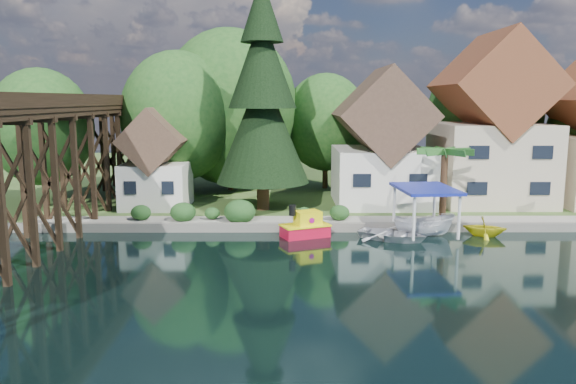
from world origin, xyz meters
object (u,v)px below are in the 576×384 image
at_px(tugboat, 306,227).
at_px(boat_yellow, 485,226).
at_px(house_left, 382,147).
at_px(boat_white_a, 393,233).
at_px(trestle_bridge, 40,158).
at_px(conifer, 262,100).
at_px(boat_canopy, 425,215).
at_px(house_center, 491,131).
at_px(shed, 156,165).
at_px(palm_tree, 445,154).

height_order(tugboat, boat_yellow, tugboat).
xyz_separation_m(house_left, boat_white_a, (-0.92, -10.25, -4.68)).
xyz_separation_m(trestle_bridge, boat_yellow, (28.35, 1.53, -4.63)).
bearing_deg(tugboat, house_left, 55.33).
distance_m(conifer, boat_canopy, 14.81).
height_order(house_center, tugboat, house_center).
bearing_deg(boat_white_a, house_left, 23.13).
xyz_separation_m(trestle_bridge, house_left, (23.00, 10.83, -0.21)).
xyz_separation_m(shed, boat_yellow, (23.35, -7.79, -3.11)).
distance_m(boat_canopy, boat_yellow, 4.06).
height_order(trestle_bridge, tugboat, trestle_bridge).
relative_size(shed, boat_yellow, 2.87).
distance_m(boat_white_a, boat_yellow, 6.35).
xyz_separation_m(palm_tree, boat_white_a, (-4.24, -3.79, -4.75)).
distance_m(house_center, palm_tree, 9.07).
xyz_separation_m(shed, boat_canopy, (19.35, -7.81, -2.42)).
height_order(trestle_bridge, house_left, house_left).
distance_m(shed, conifer, 9.93).
relative_size(trestle_bridge, boat_canopy, 8.23).
distance_m(conifer, boat_white_a, 14.28).
distance_m(conifer, tugboat, 11.08).
bearing_deg(house_center, boat_yellow, -110.43).
bearing_deg(house_center, palm_tree, -129.22).
height_order(trestle_bridge, conifer, conifer).
bearing_deg(boat_canopy, tugboat, -179.46).
distance_m(palm_tree, boat_yellow, 5.68).
xyz_separation_m(house_left, boat_canopy, (1.35, -9.31, -3.73)).
height_order(house_left, tugboat, house_left).
bearing_deg(trestle_bridge, boat_white_a, 1.49).
bearing_deg(trestle_bridge, boat_canopy, 3.58).
height_order(palm_tree, boat_canopy, palm_tree).
distance_m(house_center, conifer, 18.97).
xyz_separation_m(palm_tree, boat_canopy, (-1.97, -2.85, -3.80)).
distance_m(trestle_bridge, boat_canopy, 24.71).
relative_size(house_left, boat_white_a, 2.49).
bearing_deg(shed, conifer, -7.55).
height_order(house_center, conifer, conifer).
distance_m(trestle_bridge, house_left, 25.42).
height_order(palm_tree, boat_white_a, palm_tree).
height_order(shed, boat_white_a, shed).
distance_m(house_left, boat_white_a, 11.31).
bearing_deg(boat_yellow, tugboat, 110.22).
distance_m(house_center, boat_canopy, 13.41).
distance_m(boat_white_a, boat_canopy, 2.63).
height_order(trestle_bridge, boat_canopy, trestle_bridge).
xyz_separation_m(house_left, palm_tree, (3.32, -6.46, 0.07)).
bearing_deg(house_center, tugboat, -147.47).
distance_m(house_left, boat_canopy, 10.12).
height_order(shed, conifer, conifer).
bearing_deg(conifer, tugboat, -65.67).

